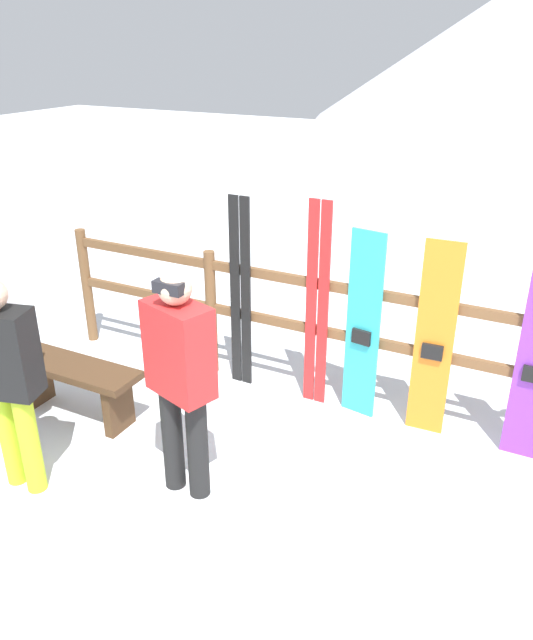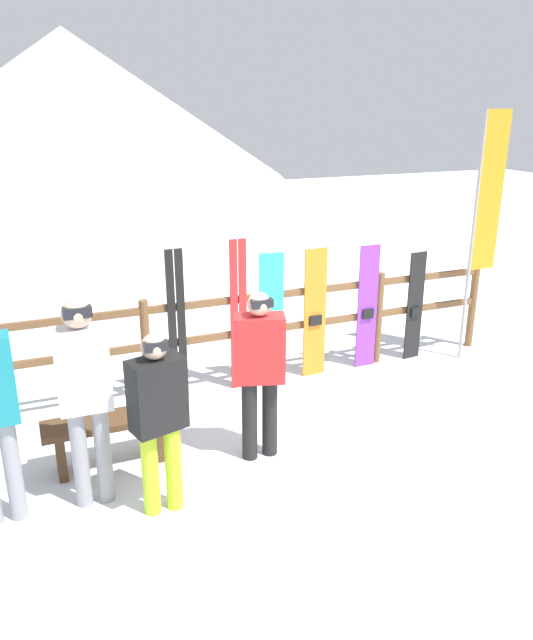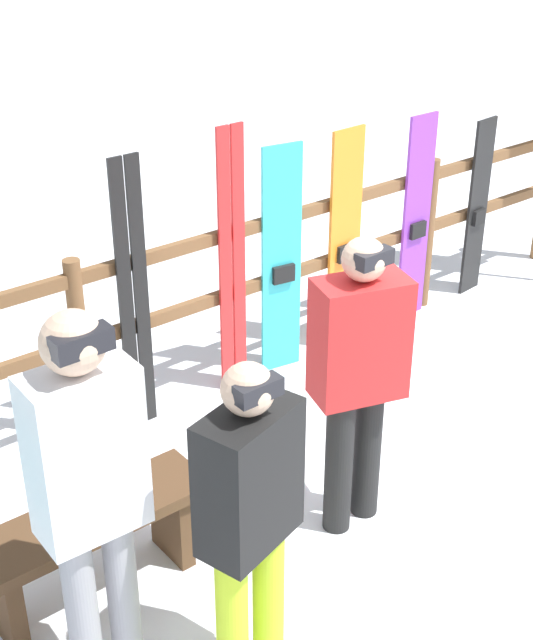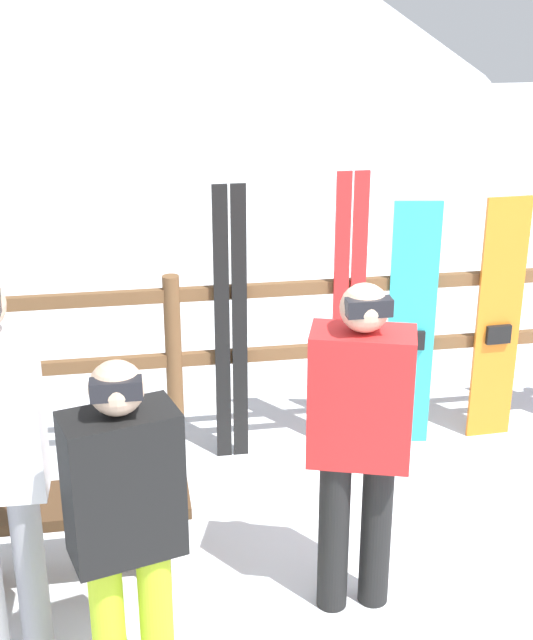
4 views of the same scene
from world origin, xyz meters
name	(u,v)px [view 4 (image 4 of 4)]	position (x,y,z in m)	size (l,w,h in m)	color
ground_plane	(506,597)	(0.00, 0.00, 0.00)	(40.00, 40.00, 0.00)	white
fence	(410,336)	(0.00, 1.63, 0.71)	(6.02, 0.10, 1.19)	brown
bench	(68,523)	(-2.08, 0.46, 0.35)	(1.18, 0.36, 0.49)	#4C331E
person_black	(125,520)	(-1.79, -0.39, 0.90)	(0.47, 0.34, 1.56)	#B7D826
person_red	(359,430)	(-0.75, 0.09, 0.94)	(0.51, 0.37, 1.63)	black
ski_pair_black	(231,327)	(-1.14, 1.58, 0.87)	(0.19, 0.02, 1.73)	black
ski_pair_red	(348,316)	(-0.42, 1.58, 0.89)	(0.20, 0.02, 1.78)	red
snowboard_cyan	(411,328)	(-0.02, 1.58, 0.79)	(0.29, 0.09, 1.59)	#2DBFCC
snowboard_orange	(498,322)	(0.55, 1.58, 0.79)	(0.29, 0.06, 1.59)	orange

